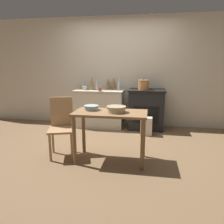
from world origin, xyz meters
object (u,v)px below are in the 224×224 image
Objects in this scene: bottle_mid_left at (119,85)px; cup_right at (85,88)px; work_table at (110,121)px; bottle_center_right at (114,85)px; cup_mid_right at (100,89)px; mixing_bowl_small at (116,109)px; bottle_center_left at (83,86)px; stock_pot at (144,85)px; stove at (146,109)px; bottle_left at (97,86)px; flour_sack at (146,126)px; bottle_center at (92,85)px; mixing_bowl_large at (91,107)px; chair at (62,125)px; bottle_far_left at (108,85)px.

bottle_mid_left is 3.05× the size of cup_right.
work_table is 4.21× the size of bottle_center_right.
cup_mid_right is at bearing 108.31° from work_table.
bottle_center_right reaches higher than mixing_bowl_small.
bottle_mid_left is 0.89m from bottle_center_left.
cup_mid_right is at bearing -171.79° from stock_pot.
stove is 1.64m from bottle_center_left.
bottle_left is 2.59× the size of cup_mid_right.
bottle_left is at bearing 155.85° from flour_sack.
bottle_center reaches higher than mixing_bowl_small.
bottle_left is at bearing -172.76° from bottle_mid_left.
mixing_bowl_large is 0.84× the size of bottle_mid_left.
chair is 10.41× the size of cup_mid_right.
work_table is at bearing -23.50° from chair.
cup_mid_right is at bearing -121.66° from bottle_center_right.
chair reaches higher than flour_sack.
bottle_far_left is 0.57m from cup_right.
bottle_left is (-1.20, 0.54, 0.78)m from flour_sack.
cup_mid_right reaches higher than work_table.
cup_mid_right reaches higher than cup_right.
bottle_mid_left is at bearing 97.23° from mixing_bowl_small.
stove is 0.57m from stock_pot.
chair is 1.61m from cup_mid_right.
cup_right reaches higher than chair.
work_table is 4.50× the size of bottle_far_left.
bottle_mid_left reaches higher than stove.
stove is 3.65× the size of stock_pot.
mixing_bowl_small reaches higher than work_table.
stock_pot reaches higher than cup_right.
cup_mid_right is (-0.96, -0.14, -0.10)m from stock_pot.
bottle_center_right is (-0.29, 2.01, 0.33)m from work_table.
chair is 3.67× the size of bottle_center_right.
stove reaches higher than flour_sack.
flour_sack is 1.86m from bottle_center_left.
stock_pot is 0.76m from bottle_center_right.
work_table reaches higher than flour_sack.
mixing_bowl_large is 1.32× the size of bottle_center_left.
mixing_bowl_large is 2.07m from bottle_center_left.
mixing_bowl_large is at bearing -90.58° from bottle_center_right.
work_table is 2.06m from bottle_center_right.
chair is 5.42× the size of bottle_center_left.
bottle_left is at bearing -153.10° from bottle_far_left.
stock_pot is 1.85m from mixing_bowl_large.
stove is at bearing 65.15° from mixing_bowl_large.
mixing_bowl_small is at bearing -60.43° from bottle_center_left.
work_table is 6.23× the size of bottle_center_left.
chair is 2.05m from bottle_center_right.
stock_pot is 2.78× the size of cup_right.
bottle_center is at bearing 30.09° from cup_right.
bottle_center is 3.18× the size of cup_right.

